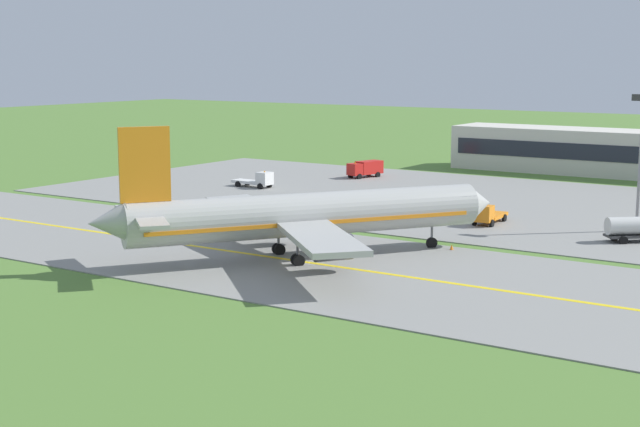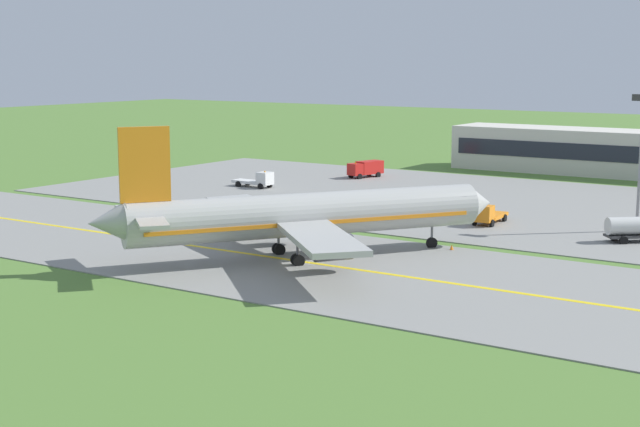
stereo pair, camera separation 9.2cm
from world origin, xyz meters
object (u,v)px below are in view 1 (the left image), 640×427
at_px(airplane_lead, 303,215).
at_px(service_truck_catering, 365,168).
at_px(service_truck_baggage, 636,228).
at_px(service_truck_pushback, 258,180).
at_px(service_truck_fuel, 487,215).

distance_m(airplane_lead, service_truck_catering, 60.80).
bearing_deg(service_truck_baggage, airplane_lead, -132.83).
height_order(service_truck_baggage, service_truck_pushback, service_truck_baggage).
height_order(service_truck_baggage, service_truck_fuel, service_truck_baggage).
xyz_separation_m(airplane_lead, service_truck_pushback, (-33.00, 36.12, -2.95)).
xyz_separation_m(airplane_lead, service_truck_catering, (-26.27, 54.77, -2.60)).
distance_m(service_truck_baggage, service_truck_fuel, 16.68).
relative_size(service_truck_catering, service_truck_pushback, 0.98).
bearing_deg(airplane_lead, service_truck_fuel, 75.54).
xyz_separation_m(service_truck_catering, service_truck_pushback, (-6.73, -18.66, -0.35)).
height_order(airplane_lead, service_truck_pushback, airplane_lead).
xyz_separation_m(airplane_lead, service_truck_baggage, (23.42, 25.26, -2.60)).
distance_m(airplane_lead, service_truck_baggage, 34.55).
bearing_deg(airplane_lead, service_truck_pushback, 132.42).
distance_m(service_truck_fuel, service_truck_catering, 43.64).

